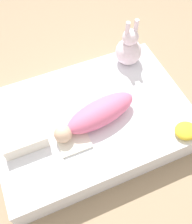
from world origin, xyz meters
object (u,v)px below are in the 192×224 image
object	(u,v)px
pillow	(21,129)
swaddled_baby	(97,114)
bunny_plush	(129,49)
turtle_plush	(187,130)

from	to	relation	value
pillow	swaddled_baby	bearing A→B (deg)	-11.64
swaddled_baby	pillow	world-z (taller)	swaddled_baby
swaddled_baby	bunny_plush	xyz separation A→B (m)	(0.45, 0.43, 0.05)
swaddled_baby	pillow	size ratio (longest dim) A/B	1.92
pillow	turtle_plush	xyz separation A→B (m)	(1.00, -0.42, -0.02)
bunny_plush	turtle_plush	distance (m)	0.75
pillow	bunny_plush	world-z (taller)	bunny_plush
bunny_plush	turtle_plush	xyz separation A→B (m)	(0.06, -0.74, -0.10)
pillow	turtle_plush	world-z (taller)	pillow
swaddled_baby	turtle_plush	size ratio (longest dim) A/B	3.25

